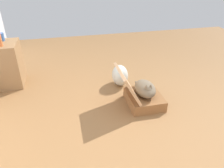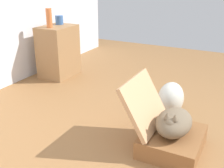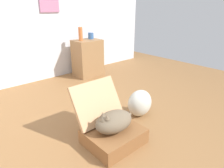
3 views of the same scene
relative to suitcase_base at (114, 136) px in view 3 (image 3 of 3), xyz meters
name	(u,v)px [view 3 (image 3 of 3)]	position (x,y,z in m)	size (l,w,h in m)	color
ground_plane	(76,154)	(-0.39, 0.12, -0.08)	(7.68, 7.68, 0.00)	olive
suitcase_base	(114,136)	(0.00, 0.00, 0.00)	(0.55, 0.47, 0.16)	brown
suitcase_lid	(97,102)	(0.00, 0.26, 0.29)	(0.55, 0.47, 0.04)	tan
cat	(113,121)	(-0.01, 0.00, 0.18)	(0.50, 0.28, 0.23)	brown
plastic_bag_white	(140,103)	(0.63, 0.20, 0.09)	(0.34, 0.26, 0.34)	silver
side_table	(88,58)	(1.07, 1.97, 0.28)	(0.52, 0.40, 0.71)	olive
vase_tall	(81,34)	(0.94, 1.98, 0.76)	(0.08, 0.08, 0.25)	#CC6B38
vase_short	(91,36)	(1.20, 2.02, 0.69)	(0.11, 0.11, 0.12)	#38609E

